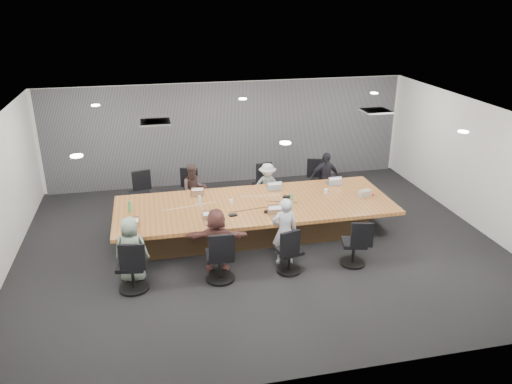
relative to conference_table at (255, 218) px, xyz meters
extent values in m
cube|color=black|center=(0.00, -0.50, -0.40)|extent=(10.00, 8.00, 0.00)
cube|color=white|center=(0.00, -0.50, 2.40)|extent=(10.00, 8.00, 0.00)
cube|color=silver|center=(0.00, 3.50, 1.00)|extent=(10.00, 0.00, 2.80)
cube|color=silver|center=(0.00, -4.50, 1.00)|extent=(10.00, 0.00, 2.80)
cube|color=silver|center=(5.00, -0.50, 1.00)|extent=(0.00, 8.00, 2.80)
cube|color=#5D5D63|center=(0.00, 3.42, 1.00)|extent=(9.80, 0.04, 2.80)
cube|color=#46311D|center=(0.00, 0.00, -0.07)|extent=(4.80, 1.40, 0.66)
cube|color=#AD6B33|center=(0.00, 0.00, 0.30)|extent=(6.00, 2.20, 0.08)
imported|color=#3E2E2B|center=(-1.19, 1.35, 0.23)|extent=(0.66, 0.54, 1.27)
cube|color=#8C6647|center=(-1.19, 0.80, 0.35)|extent=(0.30, 0.23, 0.02)
imported|color=#9FA6A0|center=(0.60, 1.35, 0.18)|extent=(0.78, 0.49, 1.16)
cube|color=#B2B2B7|center=(0.60, 0.80, 0.35)|extent=(0.34, 0.24, 0.02)
imported|color=black|center=(2.09, 1.35, 0.27)|extent=(0.82, 0.40, 1.35)
cube|color=#B2B2B7|center=(2.09, 0.80, 0.35)|extent=(0.32, 0.22, 0.02)
imported|color=gray|center=(-2.62, -1.35, 0.23)|extent=(0.68, 0.50, 1.27)
cube|color=#8C6647|center=(-2.62, -0.80, 0.35)|extent=(0.32, 0.24, 0.02)
imported|color=brown|center=(-1.04, -1.35, 0.24)|extent=(1.24, 0.56, 1.29)
cube|color=#8C6647|center=(-1.04, -0.80, 0.35)|extent=(0.34, 0.26, 0.02)
imported|color=#B1B2BE|center=(0.30, -1.35, 0.29)|extent=(0.53, 0.37, 1.38)
cube|color=#8C6647|center=(0.30, -0.80, 0.35)|extent=(0.33, 0.24, 0.02)
cylinder|color=#469960|center=(-2.65, 0.15, 0.46)|extent=(0.08, 0.08, 0.24)
cylinder|color=#469960|center=(0.77, -0.18, 0.45)|extent=(0.08, 0.08, 0.23)
cylinder|color=silver|center=(-1.19, 0.14, 0.45)|extent=(0.09, 0.09, 0.23)
cylinder|color=white|center=(-0.52, 0.07, 0.39)|extent=(0.10, 0.10, 0.11)
cylinder|color=white|center=(1.70, 0.22, 0.39)|extent=(0.10, 0.10, 0.11)
cylinder|color=brown|center=(-2.65, -0.44, 0.39)|extent=(0.09, 0.09, 0.11)
cube|color=black|center=(-0.58, -0.52, 0.35)|extent=(0.17, 0.13, 0.03)
cube|color=black|center=(0.76, 0.18, 0.36)|extent=(0.19, 0.15, 0.03)
cube|color=black|center=(0.16, -0.55, 0.37)|extent=(0.18, 0.08, 0.06)
cube|color=tan|center=(2.50, -0.14, 0.41)|extent=(0.31, 0.23, 0.15)
cube|color=red|center=(2.65, -0.06, 0.36)|extent=(0.22, 0.18, 0.04)
camera|label=1|loc=(-2.12, -9.73, 4.63)|focal=35.00mm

